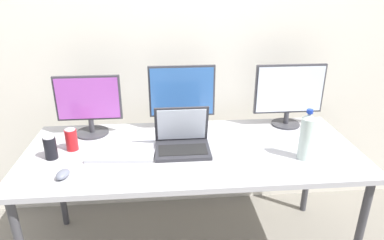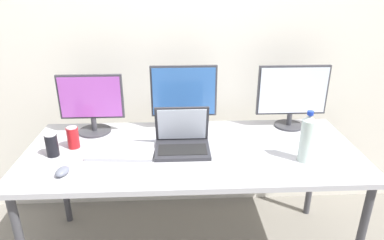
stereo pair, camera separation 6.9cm
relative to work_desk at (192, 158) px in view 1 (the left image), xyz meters
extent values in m
cube|color=silver|center=(0.00, 0.59, 0.62)|extent=(7.00, 0.08, 2.60)
cylinder|color=#424247|center=(0.88, -0.34, -0.33)|extent=(0.04, 0.04, 0.71)
cylinder|color=#424247|center=(-0.88, 0.34, -0.33)|extent=(0.04, 0.04, 0.71)
cylinder|color=#424247|center=(0.88, 0.34, -0.33)|extent=(0.04, 0.04, 0.71)
cube|color=#B7B7BC|center=(0.00, 0.00, 0.04)|extent=(1.88, 0.80, 0.03)
cylinder|color=#38383D|center=(-0.60, 0.27, 0.06)|extent=(0.20, 0.20, 0.01)
cylinder|color=#38383D|center=(-0.60, 0.27, 0.11)|extent=(0.03, 0.03, 0.08)
cube|color=#38383D|center=(-0.60, 0.27, 0.29)|extent=(0.39, 0.02, 0.28)
cube|color=#A54CB2|center=(-0.60, 0.25, 0.29)|extent=(0.37, 0.01, 0.25)
cylinder|color=#38383D|center=(-0.04, 0.29, 0.06)|extent=(0.20, 0.20, 0.01)
cylinder|color=#38383D|center=(-0.04, 0.29, 0.11)|extent=(0.03, 0.03, 0.08)
cube|color=#38383D|center=(-0.04, 0.29, 0.31)|extent=(0.41, 0.02, 0.32)
cube|color=#3366B2|center=(-0.04, 0.28, 0.31)|extent=(0.39, 0.01, 0.30)
cylinder|color=#38383D|center=(0.65, 0.29, 0.06)|extent=(0.18, 0.18, 0.01)
cylinder|color=#38383D|center=(0.65, 0.29, 0.11)|extent=(0.03, 0.03, 0.08)
cube|color=#38383D|center=(0.65, 0.29, 0.30)|extent=(0.45, 0.02, 0.32)
cube|color=silver|center=(0.65, 0.28, 0.30)|extent=(0.42, 0.01, 0.29)
cube|color=#2D2D33|center=(-0.05, -0.02, 0.07)|extent=(0.30, 0.23, 0.02)
cube|color=black|center=(-0.05, -0.04, 0.08)|extent=(0.27, 0.13, 0.00)
cube|color=#2D2D33|center=(-0.05, 0.06, 0.19)|extent=(0.30, 0.07, 0.23)
cube|color=silver|center=(-0.05, 0.05, 0.19)|extent=(0.27, 0.06, 0.20)
cube|color=#B2B2B7|center=(-0.40, -0.07, 0.07)|extent=(0.37, 0.15, 0.02)
ellipsoid|color=slate|center=(-0.65, -0.24, 0.07)|extent=(0.08, 0.10, 0.04)
cylinder|color=silver|center=(0.59, -0.16, 0.17)|extent=(0.07, 0.07, 0.23)
cone|color=silver|center=(0.59, -0.16, 0.30)|extent=(0.06, 0.06, 0.03)
cylinder|color=#1938B2|center=(0.59, -0.16, 0.33)|extent=(0.03, 0.03, 0.02)
cylinder|color=black|center=(-0.76, -0.04, 0.12)|extent=(0.07, 0.07, 0.12)
cylinder|color=silver|center=(-0.76, -0.04, 0.18)|extent=(0.06, 0.06, 0.00)
cylinder|color=red|center=(-0.68, 0.06, 0.12)|extent=(0.07, 0.07, 0.12)
cylinder|color=silver|center=(-0.68, 0.06, 0.18)|extent=(0.06, 0.06, 0.00)
camera|label=1|loc=(-0.15, -1.72, 0.96)|focal=32.00mm
camera|label=2|loc=(-0.08, -1.73, 0.96)|focal=32.00mm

